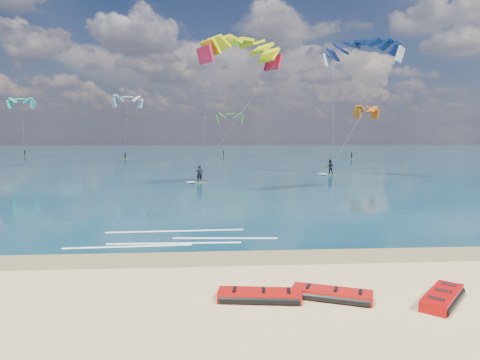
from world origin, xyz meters
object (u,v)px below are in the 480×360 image
at_px(kitesurfer_far, 347,101).
at_px(kitesurfer_main, 219,109).
at_px(packed_kite_right, 442,303).
at_px(packed_kite_mid, 332,299).
at_px(packed_kite_left, 259,301).

bearing_deg(kitesurfer_far, kitesurfer_main, -170.14).
bearing_deg(kitesurfer_main, packed_kite_right, -96.09).
height_order(packed_kite_right, kitesurfer_far, kitesurfer_far).
xyz_separation_m(packed_kite_mid, packed_kite_right, (3.35, -0.52, 0.00)).
xyz_separation_m(packed_kite_right, kitesurfer_main, (-6.31, 30.18, 7.71)).
relative_size(kitesurfer_main, kitesurfer_far, 0.84).
height_order(packed_kite_mid, kitesurfer_far, kitesurfer_far).
relative_size(packed_kite_right, kitesurfer_main, 0.17).
relative_size(packed_kite_mid, packed_kite_right, 1.05).
bearing_deg(packed_kite_right, kitesurfer_far, 28.33).
bearing_deg(packed_kite_mid, packed_kite_left, -158.76).
height_order(packed_kite_left, packed_kite_mid, packed_kite_left).
distance_m(packed_kite_mid, kitesurfer_far, 42.75).
xyz_separation_m(packed_kite_mid, kitesurfer_main, (-2.96, 29.66, 7.71)).
distance_m(packed_kite_left, kitesurfer_far, 43.48).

